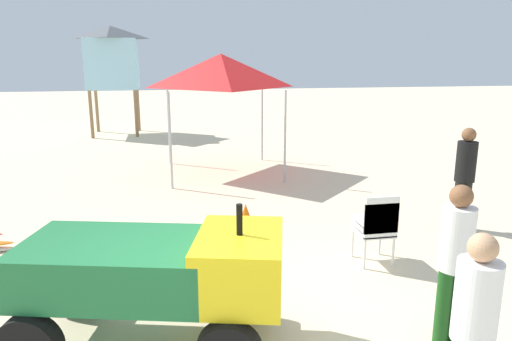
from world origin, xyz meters
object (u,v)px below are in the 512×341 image
Objects in this scene: lifeguard_tower at (112,57)px; traffic_cone_near at (246,220)px; lifeguard_near_right at (455,255)px; lifeguard_near_left at (474,322)px; utility_cart at (157,273)px; stacked_plastic_chairs at (377,223)px; lifeguard_near_center at (465,172)px; popup_canopy at (221,71)px.

traffic_cone_near is at bearing -75.22° from lifeguard_tower.
lifeguard_near_right is 0.42× the size of lifeguard_tower.
lifeguard_near_right is (0.54, 1.06, 0.03)m from lifeguard_near_left.
lifeguard_near_right reaches higher than utility_cart.
lifeguard_near_right reaches higher than stacked_plastic_chairs.
lifeguard_near_left is (-0.63, -2.95, 0.32)m from stacked_plastic_chairs.
stacked_plastic_chairs is 0.63× the size of lifeguard_near_left.
popup_canopy is at bearing 125.51° from lifeguard_near_center.
stacked_plastic_chairs is 6.31m from popup_canopy.
lifeguard_near_right is 8.00m from popup_canopy.
lifeguard_near_left reaches higher than stacked_plastic_chairs.
popup_canopy is at bearing 95.10° from lifeguard_near_left.
lifeguard_tower is at bearing 107.09° from lifeguard_near_right.
utility_cart is 3.12m from traffic_cone_near.
lifeguard_near_right is 0.57× the size of popup_canopy.
popup_canopy is at bearing 78.10° from utility_cart.
lifeguard_near_center is 0.44× the size of lifeguard_tower.
utility_cart is 2.80m from lifeguard_near_left.
popup_canopy reaches higher than traffic_cone_near.
lifeguard_near_center is 1.04× the size of lifeguard_near_right.
stacked_plastic_chairs is 13.73m from lifeguard_tower.
stacked_plastic_chairs is 0.26× the size of lifeguard_tower.
utility_cart is 14.36m from lifeguard_tower.
popup_canopy is at bearing 103.65° from stacked_plastic_chairs.
stacked_plastic_chairs is 1.93m from lifeguard_near_right.
lifeguard_near_center is (2.64, 3.99, 0.07)m from lifeguard_near_left.
traffic_cone_near is (1.35, 2.77, -0.51)m from utility_cart.
lifeguard_near_center is 3.69m from traffic_cone_near.
lifeguard_near_right is (-0.09, -1.89, 0.35)m from stacked_plastic_chairs.
utility_cart is 2.90m from lifeguard_near_right.
utility_cart is 2.71× the size of stacked_plastic_chairs.
lifeguard_near_right reaches higher than traffic_cone_near.
popup_canopy reaches higher than lifeguard_near_center.
lifeguard_near_center is at bearing 54.35° from lifeguard_near_right.
popup_canopy reaches higher than lifeguard_near_left.
lifeguard_near_left is at bearing -34.36° from utility_cart.
lifeguard_near_center reaches higher than lifeguard_near_left.
popup_canopy is (-3.43, 4.80, 1.52)m from lifeguard_near_center.
utility_cart is 1.60× the size of lifeguard_near_center.
lifeguard_near_left is 4.50m from traffic_cone_near.
lifeguard_near_right is (-2.10, -2.93, -0.04)m from lifeguard_near_center.
lifeguard_tower is (-4.50, 14.63, 1.89)m from lifeguard_near_right.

